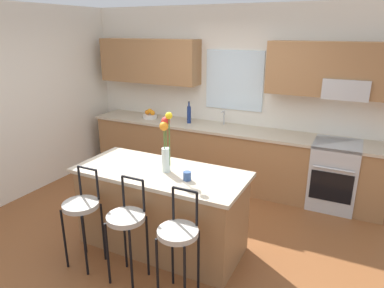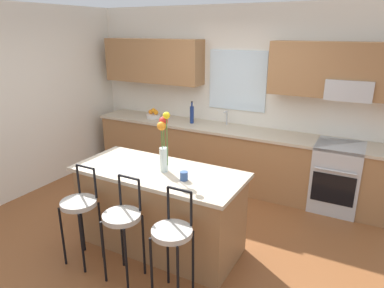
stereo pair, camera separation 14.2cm
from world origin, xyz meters
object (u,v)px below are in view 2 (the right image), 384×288
object	(u,v)px
kitchen_island	(160,208)
bar_stool_near	(80,207)
flower_vase	(164,142)
oven_range	(336,177)
bar_stool_far	(172,236)
mug_ceramic	(184,176)
fruit_bowl_oranges	(154,114)
bottle_olive_oil	(192,114)
bar_stool_middle	(123,221)

from	to	relation	value
kitchen_island	bar_stool_near	size ratio (longest dim) A/B	1.78
bar_stool_near	flower_vase	world-z (taller)	flower_vase
oven_range	bar_stool_far	xyz separation A→B (m)	(-1.06, -2.48, 0.18)
kitchen_island	bar_stool_near	distance (m)	0.85
bar_stool_far	mug_ceramic	size ratio (longest dim) A/B	11.58
bar_stool_far	fruit_bowl_oranges	distance (m)	3.17
mug_ceramic	bottle_olive_oil	bearing A→B (deg)	116.32
oven_range	bottle_olive_oil	world-z (taller)	bottle_olive_oil
bar_stool_near	bar_stool_far	bearing A→B (deg)	0.00
oven_range	kitchen_island	size ratio (longest dim) A/B	0.50
kitchen_island	fruit_bowl_oranges	xyz separation A→B (m)	(-1.35, 1.89, 0.51)
bar_stool_near	fruit_bowl_oranges	size ratio (longest dim) A/B	4.34
bar_stool_middle	flower_vase	world-z (taller)	flower_vase
bar_stool_near	mug_ceramic	bearing A→B (deg)	30.16
bar_stool_middle	bar_stool_far	bearing A→B (deg)	0.00
bar_stool_near	bar_stool_middle	distance (m)	0.55
oven_range	bar_stool_far	size ratio (longest dim) A/B	0.88
bar_stool_far	kitchen_island	bearing A→B (deg)	131.45
flower_vase	fruit_bowl_oranges	bearing A→B (deg)	127.07
flower_vase	fruit_bowl_oranges	size ratio (longest dim) A/B	2.69
mug_ceramic	bar_stool_near	bearing A→B (deg)	-149.84
fruit_bowl_oranges	bottle_olive_oil	bearing A→B (deg)	-0.28
bar_stool_middle	bar_stool_far	distance (m)	0.55
kitchen_island	bar_stool_middle	world-z (taller)	bar_stool_middle
oven_range	bottle_olive_oil	xyz separation A→B (m)	(-2.23, 0.02, 0.60)
mug_ceramic	bottle_olive_oil	world-z (taller)	bottle_olive_oil
mug_ceramic	oven_range	bearing A→B (deg)	57.43
flower_vase	bottle_olive_oil	size ratio (longest dim) A/B	1.85
flower_vase	mug_ceramic	size ratio (longest dim) A/B	7.18
bar_stool_middle	bottle_olive_oil	size ratio (longest dim) A/B	2.99
oven_range	fruit_bowl_oranges	distance (m)	3.01
kitchen_island	bar_stool_near	xyz separation A→B (m)	(-0.55, -0.62, 0.17)
mug_ceramic	bottle_olive_oil	size ratio (longest dim) A/B	0.26
flower_vase	fruit_bowl_oranges	world-z (taller)	flower_vase
bar_stool_near	oven_range	bearing A→B (deg)	48.96
bottle_olive_oil	oven_range	bearing A→B (deg)	-0.63
mug_ceramic	fruit_bowl_oranges	xyz separation A→B (m)	(-1.72, 1.98, 0.01)
bottle_olive_oil	bar_stool_far	bearing A→B (deg)	-65.15
flower_vase	bar_stool_middle	bearing A→B (deg)	-96.38
kitchen_island	bar_stool_near	bearing A→B (deg)	-131.45
kitchen_island	fruit_bowl_oranges	bearing A→B (deg)	125.53
oven_range	kitchen_island	distance (m)	2.46
bar_stool_middle	bottle_olive_oil	bearing A→B (deg)	103.71
oven_range	fruit_bowl_oranges	bearing A→B (deg)	179.45
bar_stool_middle	fruit_bowl_oranges	distance (m)	2.87
fruit_bowl_oranges	flower_vase	bearing A→B (deg)	-52.93
kitchen_island	bottle_olive_oil	size ratio (longest dim) A/B	5.30
bottle_olive_oil	fruit_bowl_oranges	bearing A→B (deg)	179.72
bottle_olive_oil	bar_stool_near	bearing A→B (deg)	-88.58
mug_ceramic	bar_stool_middle	bearing A→B (deg)	-124.50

